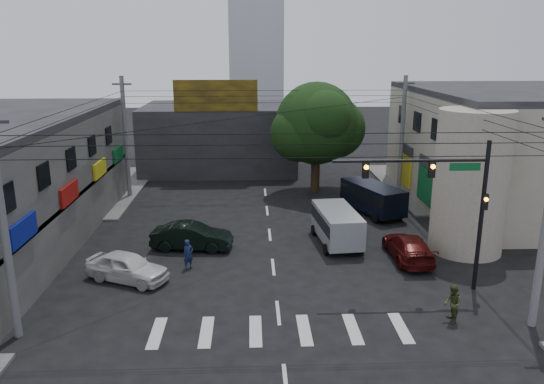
{
  "coord_description": "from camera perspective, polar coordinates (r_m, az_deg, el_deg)",
  "views": [
    {
      "loc": [
        -1.12,
        -23.87,
        11.17
      ],
      "look_at": [
        0.02,
        4.0,
        3.56
      ],
      "focal_mm": 35.0,
      "sensor_mm": 36.0,
      "label": 1
    }
  ],
  "objects": [
    {
      "name": "ground",
      "position": [
        26.37,
        0.32,
        -9.79
      ],
      "size": [
        160.0,
        160.0,
        0.0
      ],
      "primitive_type": "plane",
      "color": "black",
      "rests_on": "ground"
    },
    {
      "name": "utility_pole_near_left",
      "position": [
        22.5,
        -26.91,
        -3.42
      ],
      "size": [
        0.32,
        0.32,
        9.2
      ],
      "primitive_type": "cylinder",
      "color": "#59595B",
      "rests_on": "ground"
    },
    {
      "name": "silver_minivan",
      "position": [
        31.28,
        6.99,
        -3.76
      ],
      "size": [
        5.21,
        2.94,
        2.07
      ],
      "primitive_type": null,
      "rotation": [
        0.0,
        0.0,
        1.67
      ],
      "color": "#A3A6AB",
      "rests_on": "ground"
    },
    {
      "name": "utility_pole_far_left",
      "position": [
        41.48,
        -15.46,
        5.6
      ],
      "size": [
        0.32,
        0.32,
        9.2
      ],
      "primitive_type": "cylinder",
      "color": "#59595B",
      "rests_on": "ground"
    },
    {
      "name": "sidewalk_far_left",
      "position": [
        46.48,
        -23.56,
        0.16
      ],
      "size": [
        16.0,
        16.0,
        0.15
      ],
      "primitive_type": "cube",
      "color": "#514F4C",
      "rests_on": "ground"
    },
    {
      "name": "navy_van",
      "position": [
        37.26,
        10.77,
        -0.78
      ],
      "size": [
        6.63,
        5.67,
        2.09
      ],
      "primitive_type": null,
      "rotation": [
        0.0,
        0.0,
        1.96
      ],
      "color": "black",
      "rests_on": "ground"
    },
    {
      "name": "pedestrian_olive",
      "position": [
        23.84,
        18.84,
        -11.32
      ],
      "size": [
        0.87,
        0.71,
        1.66
      ],
      "primitive_type": "imported",
      "rotation": [
        0.0,
        0.0,
        -1.62
      ],
      "color": "#343C1C",
      "rests_on": "ground"
    },
    {
      "name": "white_compact",
      "position": [
        27.34,
        -15.31,
        -7.78
      ],
      "size": [
        4.93,
        5.53,
        1.44
      ],
      "primitive_type": "imported",
      "rotation": [
        0.0,
        0.0,
        1.14
      ],
      "color": "silver",
      "rests_on": "ground"
    },
    {
      "name": "maroon_sedan",
      "position": [
        29.89,
        14.43,
        -5.77
      ],
      "size": [
        2.05,
        4.79,
        1.38
      ],
      "primitive_type": "imported",
      "rotation": [
        0.0,
        0.0,
        3.15
      ],
      "color": "#3D0908",
      "rests_on": "ground"
    },
    {
      "name": "street_tree",
      "position": [
        41.58,
        4.79,
        7.33
      ],
      "size": [
        6.4,
        6.4,
        8.7
      ],
      "color": "black",
      "rests_on": "ground"
    },
    {
      "name": "dark_sedan",
      "position": [
        30.71,
        -8.62,
        -4.74
      ],
      "size": [
        2.7,
        4.96,
        1.51
      ],
      "primitive_type": "imported",
      "rotation": [
        0.0,
        0.0,
        1.45
      ],
      "color": "black",
      "rests_on": "ground"
    },
    {
      "name": "sidewalk_far_right",
      "position": [
        47.34,
        21.56,
        0.62
      ],
      "size": [
        16.0,
        16.0,
        0.15
      ],
      "primitive_type": "cube",
      "color": "#514F4C",
      "rests_on": "ground"
    },
    {
      "name": "utility_pole_far_right",
      "position": [
        42.04,
        13.81,
        5.83
      ],
      "size": [
        0.32,
        0.32,
        9.2
      ],
      "primitive_type": "cylinder",
      "color": "#59595B",
      "rests_on": "ground"
    },
    {
      "name": "billboard",
      "position": [
        45.22,
        -6.08,
        10.27
      ],
      "size": [
        7.0,
        0.3,
        2.6
      ],
      "primitive_type": "cube",
      "color": "olive",
      "rests_on": "building_far"
    },
    {
      "name": "traffic_officer",
      "position": [
        28.04,
        -8.99,
        -6.64
      ],
      "size": [
        0.96,
        0.96,
        1.6
      ],
      "primitive_type": "imported",
      "rotation": [
        0.0,
        0.0,
        0.69
      ],
      "color": "#142046",
      "rests_on": "ground"
    },
    {
      "name": "building_far",
      "position": [
        50.61,
        -5.6,
        5.9
      ],
      "size": [
        14.0,
        10.0,
        6.0
      ],
      "primitive_type": "cube",
      "color": "#232326",
      "rests_on": "ground"
    },
    {
      "name": "corner_column",
      "position": [
        31.22,
        20.58,
        1.0
      ],
      "size": [
        4.0,
        4.0,
        8.0
      ],
      "primitive_type": "cylinder",
      "color": "gray",
      "rests_on": "ground"
    },
    {
      "name": "traffic_gantry",
      "position": [
        25.35,
        18.4,
        -0.01
      ],
      "size": [
        7.1,
        0.35,
        7.2
      ],
      "color": "black",
      "rests_on": "ground"
    },
    {
      "name": "building_right",
      "position": [
        42.14,
        24.75,
        4.06
      ],
      "size": [
        14.0,
        18.0,
        8.0
      ],
      "primitive_type": "cube",
      "color": "gray",
      "rests_on": "ground"
    }
  ]
}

